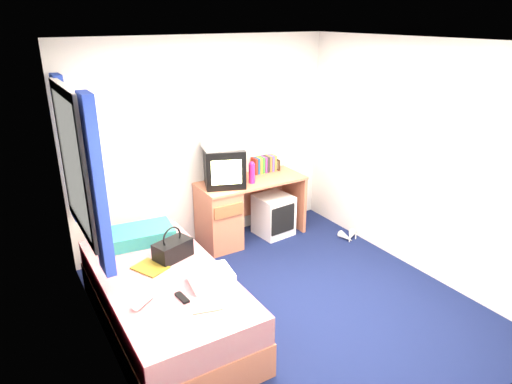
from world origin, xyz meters
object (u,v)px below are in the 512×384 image
bed (165,301)px  magazine (150,268)px  handbag (173,249)px  desk (231,211)px  colour_swatch_fan (207,310)px  crt_tv (224,167)px  aerosol_can (241,172)px  white_heels (349,236)px  storage_cube (273,215)px  pink_water_bottle (252,174)px  water_bottle (143,300)px  towel (211,277)px  pillow (141,235)px  vcr (224,144)px  picture_frame (277,164)px  remote_control (182,298)px

bed → magazine: size_ratio=7.14×
bed → handbag: 0.46m
desk → colour_swatch_fan: 2.16m
crt_tv → magazine: bearing=-120.7°
aerosol_can → white_heels: aerosol_can is taller
aerosol_can → storage_cube: bearing=-26.2°
crt_tv → colour_swatch_fan: size_ratio=2.55×
pink_water_bottle → white_heels: size_ratio=0.97×
handbag → water_bottle: size_ratio=1.89×
bed → water_bottle: water_bottle is taller
crt_tv → desk: bearing=20.9°
pink_water_bottle → magazine: 1.83m
towel → white_heels: bearing=19.3°
pillow → vcr: size_ratio=1.28×
crt_tv → colour_swatch_fan: bearing=-100.6°
picture_frame → handbag: 2.16m
picture_frame → pink_water_bottle: bearing=-148.2°
magazine → water_bottle: bearing=-114.4°
handbag → magazine: size_ratio=1.35×
storage_cube → picture_frame: bearing=43.9°
desk → storage_cube: desk is taller
picture_frame → remote_control: size_ratio=0.88×
crt_tv → picture_frame: crt_tv is taller
bed → picture_frame: size_ratio=14.29×
storage_cube → pillow: bearing=-173.5°
bed → pink_water_bottle: pink_water_bottle is taller
storage_cube → white_heels: size_ratio=2.14×
desk → white_heels: 1.49m
storage_cube → remote_control: size_ratio=3.18×
pillow → aerosol_can: size_ratio=3.66×
vcr → picture_frame: (0.83, 0.15, -0.42)m
vcr → towel: size_ratio=1.40×
picture_frame → white_heels: picture_frame is taller
water_bottle → white_heels: bearing=15.5°
crt_tv → picture_frame: bearing=30.8°
crt_tv → vcr: bearing=90.0°
crt_tv → vcr: vcr is taller
pillow → towel: 1.06m
magazine → water_bottle: water_bottle is taller
desk → pillow: bearing=-159.3°
pink_water_bottle → handbag: 1.58m
bed → vcr: (1.20, 1.16, 0.97)m
pink_water_bottle → towel: 1.86m
pink_water_bottle → water_bottle: bearing=-142.2°
vcr → handbag: bearing=-124.2°
pillow → towel: size_ratio=1.79×
desk → aerosol_can: (0.20, 0.09, 0.43)m
vcr → pink_water_bottle: vcr is taller
towel → storage_cube: bearing=42.5°
vcr → colour_swatch_fan: (-1.10, -1.81, -0.69)m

